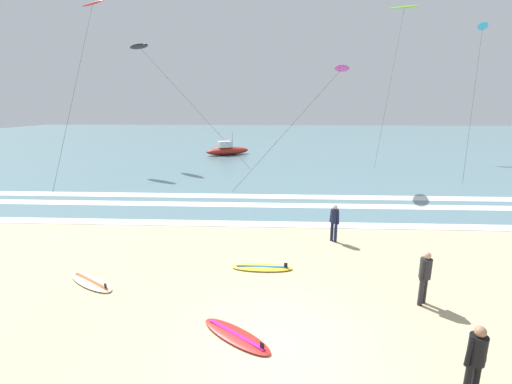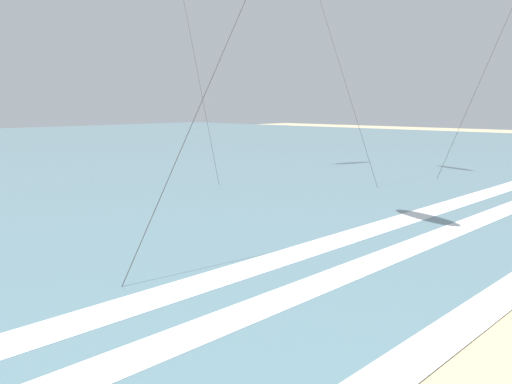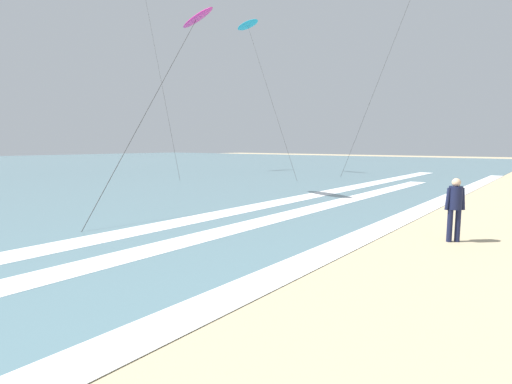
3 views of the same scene
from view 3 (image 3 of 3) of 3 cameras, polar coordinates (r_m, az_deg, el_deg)
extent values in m
cube|color=white|center=(9.55, 11.89, -7.85)|extent=(54.29, 0.84, 0.01)
cube|color=white|center=(10.48, -7.73, -6.44)|extent=(38.43, 0.94, 0.01)
cube|color=white|center=(12.33, -11.88, -4.49)|extent=(55.87, 1.06, 0.01)
cylinder|color=#141938|center=(11.04, 27.28, -4.37)|extent=(0.13, 0.13, 0.82)
cylinder|color=#141938|center=(10.95, 26.35, -4.41)|extent=(0.13, 0.13, 0.82)
cylinder|color=#141938|center=(10.88, 27.01, -0.77)|extent=(0.32, 0.32, 0.58)
cylinder|color=#141938|center=(10.98, 27.87, -0.89)|extent=(0.15, 0.16, 0.56)
cylinder|color=#141938|center=(10.80, 26.13, -0.91)|extent=(0.15, 0.16, 0.56)
sphere|color=#DBB28E|center=(10.84, 27.13, 1.24)|extent=(0.21, 0.21, 0.21)
cylinder|color=#333333|center=(30.01, 17.42, 15.30)|extent=(1.41, 4.82, 13.92)
ellipsoid|color=#23A8C6|center=(34.84, -1.25, 23.12)|extent=(1.91, 3.26, 0.43)
cylinder|color=#333333|center=(29.92, 2.01, 13.93)|extent=(3.83, 7.40, 12.15)
cylinder|color=#333333|center=(32.28, -13.86, 16.54)|extent=(4.61, 9.53, 15.85)
ellipsoid|color=#CC2384|center=(19.23, -8.58, 23.72)|extent=(1.96, 3.25, 0.43)
cylinder|color=#333333|center=(15.00, -14.82, 12.74)|extent=(7.34, 2.94, 8.02)
camera|label=1|loc=(14.48, 95.24, 11.75)|focal=24.26mm
camera|label=2|loc=(1.90, -129.83, 53.08)|focal=38.02mm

